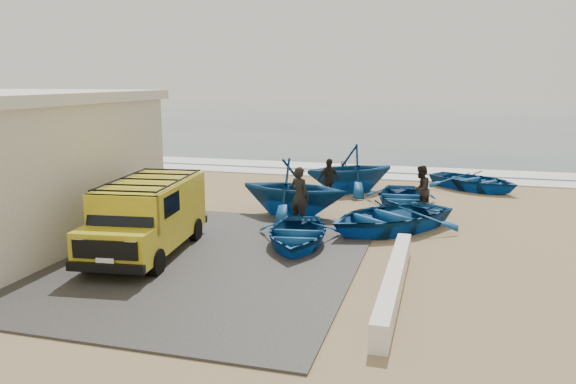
# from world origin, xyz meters

# --- Properties ---
(ground) EXTENTS (160.00, 160.00, 0.00)m
(ground) POSITION_xyz_m (0.00, 0.00, 0.00)
(ground) COLOR #907954
(slab) EXTENTS (12.00, 10.00, 0.05)m
(slab) POSITION_xyz_m (-2.00, -2.00, 0.03)
(slab) COLOR #3A3835
(slab) RESTS_ON ground
(ocean) EXTENTS (180.00, 88.00, 0.01)m
(ocean) POSITION_xyz_m (0.00, 56.00, 0.00)
(ocean) COLOR #385166
(ocean) RESTS_ON ground
(surf_line) EXTENTS (180.00, 1.60, 0.06)m
(surf_line) POSITION_xyz_m (0.00, 12.00, 0.03)
(surf_line) COLOR white
(surf_line) RESTS_ON ground
(surf_wash) EXTENTS (180.00, 2.20, 0.04)m
(surf_wash) POSITION_xyz_m (0.00, 14.50, 0.02)
(surf_wash) COLOR white
(surf_wash) RESTS_ON ground
(parapet) EXTENTS (0.35, 6.00, 0.55)m
(parapet) POSITION_xyz_m (5.00, -3.00, 0.28)
(parapet) COLOR silver
(parapet) RESTS_ON ground
(van) EXTENTS (2.41, 4.95, 2.04)m
(van) POSITION_xyz_m (-1.65, -1.91, 1.10)
(van) COLOR gold
(van) RESTS_ON ground
(boat_near_left) EXTENTS (3.04, 3.88, 0.73)m
(boat_near_left) POSITION_xyz_m (2.01, -0.14, 0.37)
(boat_near_left) COLOR #114989
(boat_near_left) RESTS_ON ground
(boat_near_right) EXTENTS (5.28, 5.41, 0.92)m
(boat_near_right) POSITION_xyz_m (4.33, 2.17, 0.46)
(boat_near_right) COLOR #114989
(boat_near_right) RESTS_ON ground
(boat_mid_left) EXTENTS (4.21, 3.77, 1.99)m
(boat_mid_left) POSITION_xyz_m (0.98, 3.31, 1.00)
(boat_mid_left) COLOR #114989
(boat_mid_left) RESTS_ON ground
(boat_mid_right) EXTENTS (3.03, 4.00, 0.78)m
(boat_mid_right) POSITION_xyz_m (4.47, 5.63, 0.39)
(boat_mid_right) COLOR #114989
(boat_mid_right) RESTS_ON ground
(boat_far_left) EXTENTS (5.05, 4.94, 2.02)m
(boat_far_left) POSITION_xyz_m (2.18, 7.88, 1.01)
(boat_far_left) COLOR #114989
(boat_far_left) RESTS_ON ground
(boat_far_right) EXTENTS (4.80, 4.49, 0.81)m
(boat_far_right) POSITION_xyz_m (7.20, 9.85, 0.40)
(boat_far_right) COLOR #114989
(boat_far_right) RESTS_ON ground
(fisherman_front) EXTENTS (0.82, 0.69, 1.92)m
(fisherman_front) POSITION_xyz_m (1.50, 2.15, 0.96)
(fisherman_front) COLOR black
(fisherman_front) RESTS_ON ground
(fisherman_middle) EXTENTS (0.91, 1.01, 1.70)m
(fisherman_middle) POSITION_xyz_m (5.18, 4.92, 0.85)
(fisherman_middle) COLOR black
(fisherman_middle) RESTS_ON ground
(fisherman_back) EXTENTS (0.94, 0.99, 1.65)m
(fisherman_back) POSITION_xyz_m (1.64, 6.12, 0.82)
(fisherman_back) COLOR black
(fisherman_back) RESTS_ON ground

